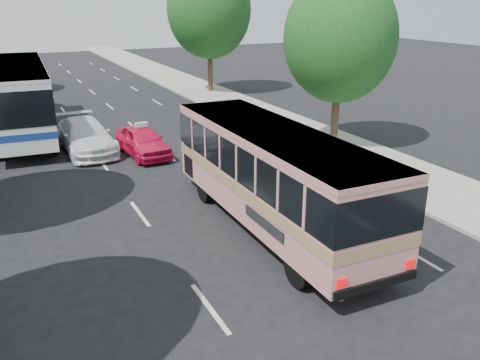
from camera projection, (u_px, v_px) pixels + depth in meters
ground at (245, 254)px, 14.11m from camera, size 120.00×120.00×0.00m
sidewalk_right at (227, 101)px, 34.51m from camera, size 4.00×90.00×0.12m
tree_right_near at (343, 33)px, 22.67m from camera, size 5.10×5.10×7.95m
tree_right_far at (210, 6)px, 36.03m from camera, size 6.00×6.00×9.35m
pink_bus at (273, 169)px, 15.09m from camera, size 2.52×9.67×3.08m
pink_taxi at (143, 141)px, 22.69m from camera, size 1.90×4.02×1.33m
white_pickup at (86, 136)px, 23.20m from camera, size 2.29×5.15×1.47m
tour_coach_front at (19, 93)px, 25.65m from camera, size 3.16×12.13×3.60m
taxi_roof_sign at (141, 124)px, 22.44m from camera, size 0.56×0.23×0.18m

